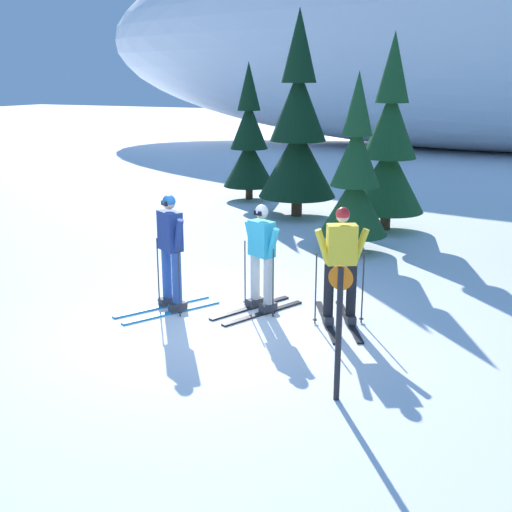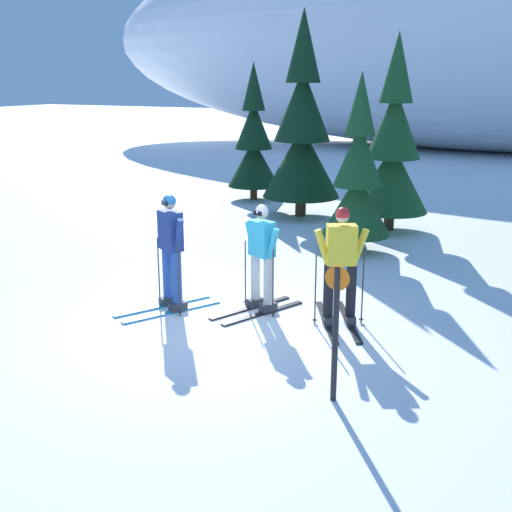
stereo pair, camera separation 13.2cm
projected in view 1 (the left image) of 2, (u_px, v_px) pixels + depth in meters
ground_plane at (215, 328)px, 9.48m from camera, size 120.00×120.00×0.00m
skier_navy_jacket at (170, 250)px, 10.00m from camera, size 1.20×1.69×1.86m
skier_yellow_jacket at (341, 264)px, 9.38m from camera, size 1.21×1.72×1.80m
skier_cyan_jacket at (261, 256)px, 9.98m from camera, size 1.03×1.63×1.71m
pine_tree_far_left at (249, 143)px, 19.05m from camera, size 1.56×1.56×4.03m
pine_tree_left at (298, 132)px, 16.56m from camera, size 2.03×2.03×5.27m
pine_tree_center_left at (355, 179)px, 13.28m from camera, size 1.44×1.44×3.72m
pine_tree_center at (389, 150)px, 15.10m from camera, size 1.78×1.78×4.61m
snow_ridge_background at (503, 31)px, 30.67m from camera, size 44.65×14.28×11.40m
trail_marker_post at (339, 326)px, 7.15m from camera, size 0.28×0.07×1.61m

